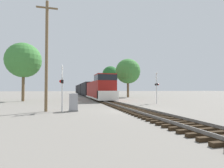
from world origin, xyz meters
The scene contains 10 objects.
ground_plane centered at (0.00, 0.00, 0.00)m, with size 400.00×400.00×0.00m, color slate.
rail_track_bed centered at (0.00, 0.00, 0.14)m, with size 2.60×160.00×0.31m.
freight_train centered at (0.00, 42.60, 1.99)m, with size 2.98×66.38×4.34m.
crossing_signal_near centered at (-6.30, 1.09, 2.44)m, with size 0.35×1.01×4.07m.
crossing_signal_far centered at (6.02, 6.80, 2.46)m, with size 0.49×1.01×4.34m.
relay_cabinet centered at (-5.31, 0.99, 0.77)m, with size 0.80×0.67×1.55m.
utility_pole centered at (-7.61, 1.34, 5.01)m, with size 1.80×0.25×9.68m.
tree_far_right centered at (-12.75, 16.49, 6.68)m, with size 5.65×5.65×9.54m.
tree_mid_background centered at (8.86, 26.15, 6.44)m, with size 6.16×6.16×9.55m.
tree_deep_background centered at (8.77, 43.45, 7.10)m, with size 5.67×5.67×9.97m.
Camera 1 is at (-5.91, -14.69, 1.90)m, focal length 28.00 mm.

